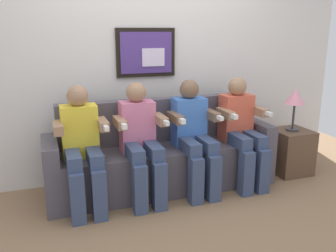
{
  "coord_description": "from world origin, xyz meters",
  "views": [
    {
      "loc": [
        -1.09,
        -2.92,
        1.57
      ],
      "look_at": [
        0.0,
        0.15,
        0.7
      ],
      "focal_mm": 38.19,
      "sensor_mm": 36.0,
      "label": 1
    }
  ],
  "objects_px": {
    "person_leftmost": "(82,144)",
    "person_rightmost": "(241,128)",
    "person_right_center": "(193,133)",
    "couch": "(162,159)",
    "person_left_center": "(141,138)",
    "side_table_right": "(290,151)",
    "table_lamp": "(295,99)"
  },
  "relations": [
    {
      "from": "person_leftmost",
      "to": "person_right_center",
      "type": "relative_size",
      "value": 1.0
    },
    {
      "from": "person_leftmost",
      "to": "side_table_right",
      "type": "distance_m",
      "value": 2.33
    },
    {
      "from": "person_right_center",
      "to": "table_lamp",
      "type": "bearing_deg",
      "value": 2.57
    },
    {
      "from": "person_left_center",
      "to": "table_lamp",
      "type": "distance_m",
      "value": 1.77
    },
    {
      "from": "couch",
      "to": "side_table_right",
      "type": "height_order",
      "value": "couch"
    },
    {
      "from": "person_left_center",
      "to": "person_right_center",
      "type": "bearing_deg",
      "value": 0.0
    },
    {
      "from": "table_lamp",
      "to": "person_left_center",
      "type": "bearing_deg",
      "value": -178.21
    },
    {
      "from": "person_right_center",
      "to": "table_lamp",
      "type": "relative_size",
      "value": 2.41
    },
    {
      "from": "person_right_center",
      "to": "person_rightmost",
      "type": "relative_size",
      "value": 1.0
    },
    {
      "from": "person_left_center",
      "to": "table_lamp",
      "type": "relative_size",
      "value": 2.41
    },
    {
      "from": "person_rightmost",
      "to": "table_lamp",
      "type": "height_order",
      "value": "person_rightmost"
    },
    {
      "from": "couch",
      "to": "person_left_center",
      "type": "distance_m",
      "value": 0.43
    },
    {
      "from": "person_right_center",
      "to": "person_rightmost",
      "type": "distance_m",
      "value": 0.54
    },
    {
      "from": "couch",
      "to": "person_leftmost",
      "type": "bearing_deg",
      "value": -168.18
    },
    {
      "from": "person_right_center",
      "to": "side_table_right",
      "type": "distance_m",
      "value": 1.28
    },
    {
      "from": "person_leftmost",
      "to": "side_table_right",
      "type": "relative_size",
      "value": 2.22
    },
    {
      "from": "person_right_center",
      "to": "person_rightmost",
      "type": "bearing_deg",
      "value": 0.0
    },
    {
      "from": "person_rightmost",
      "to": "side_table_right",
      "type": "relative_size",
      "value": 2.22
    },
    {
      "from": "side_table_right",
      "to": "person_rightmost",
      "type": "bearing_deg",
      "value": -174.92
    },
    {
      "from": "person_leftmost",
      "to": "table_lamp",
      "type": "relative_size",
      "value": 2.41
    },
    {
      "from": "person_right_center",
      "to": "table_lamp",
      "type": "distance_m",
      "value": 1.25
    },
    {
      "from": "person_rightmost",
      "to": "person_left_center",
      "type": "bearing_deg",
      "value": 180.0
    },
    {
      "from": "couch",
      "to": "person_left_center",
      "type": "height_order",
      "value": "person_left_center"
    },
    {
      "from": "couch",
      "to": "person_left_center",
      "type": "xyz_separation_m",
      "value": [
        -0.27,
        -0.17,
        0.29
      ]
    },
    {
      "from": "table_lamp",
      "to": "person_leftmost",
      "type": "bearing_deg",
      "value": -178.64
    },
    {
      "from": "person_rightmost",
      "to": "side_table_right",
      "type": "distance_m",
      "value": 0.78
    },
    {
      "from": "person_left_center",
      "to": "side_table_right",
      "type": "xyz_separation_m",
      "value": [
        1.76,
        0.06,
        -0.36
      ]
    },
    {
      "from": "couch",
      "to": "table_lamp",
      "type": "distance_m",
      "value": 1.59
    },
    {
      "from": "couch",
      "to": "side_table_right",
      "type": "bearing_deg",
      "value": -4.1
    },
    {
      "from": "person_left_center",
      "to": "person_right_center",
      "type": "distance_m",
      "value": 0.54
    },
    {
      "from": "person_leftmost",
      "to": "person_rightmost",
      "type": "bearing_deg",
      "value": -0.02
    },
    {
      "from": "person_leftmost",
      "to": "table_lamp",
      "type": "distance_m",
      "value": 2.31
    }
  ]
}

